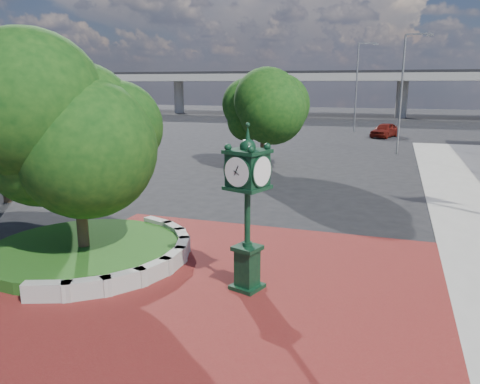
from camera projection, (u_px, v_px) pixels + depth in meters
name	position (u px, v px, depth m)	size (l,w,h in m)	color
ground	(229.00, 277.00, 13.71)	(200.00, 200.00, 0.00)	black
plaza	(217.00, 290.00, 12.78)	(12.00, 12.00, 0.04)	maroon
planter_wall	(147.00, 257.00, 14.48)	(2.96, 6.77, 0.54)	#9E9B93
grass_bed	(85.00, 251.00, 15.19)	(6.10, 6.10, 0.40)	#1A4112
overpass	(370.00, 77.00, 77.02)	(90.00, 12.00, 7.50)	#9E9B93
tree_planter	(76.00, 143.00, 14.39)	(5.20, 5.20, 6.33)	#38281C
tree_street	(263.00, 119.00, 30.84)	(4.40, 4.40, 5.45)	#38281C
post_clock	(247.00, 203.00, 12.28)	(1.14, 1.14, 4.49)	black
parked_car	(385.00, 130.00, 48.86)	(1.77, 4.41, 1.50)	maroon
street_lamp_near	(405.00, 85.00, 36.02)	(2.06, 0.33, 9.18)	slate
street_lamp_far	(359.00, 80.00, 53.53)	(2.23, 0.50, 9.97)	slate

